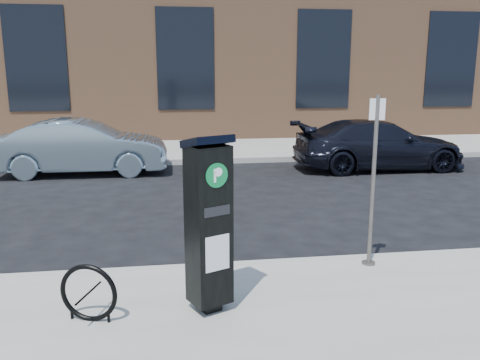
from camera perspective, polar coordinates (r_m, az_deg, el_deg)
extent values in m
plane|color=black|center=(6.93, -1.53, -10.45)|extent=(120.00, 120.00, 0.00)
cube|color=gray|center=(20.52, -6.18, 5.05)|extent=(60.00, 12.00, 0.15)
cube|color=#9E9B93|center=(6.88, -1.51, -9.94)|extent=(60.00, 0.12, 0.16)
cube|color=#9E9B93|center=(14.61, -5.26, 2.07)|extent=(60.00, 0.12, 0.16)
cube|color=#8C5F40|center=(23.39, -6.71, 15.57)|extent=(28.00, 10.00, 8.00)
cube|color=black|center=(18.81, -21.93, 12.51)|extent=(2.00, 0.06, 3.50)
cube|color=black|center=(18.34, -6.14, 13.34)|extent=(2.00, 0.06, 3.50)
cube|color=black|center=(19.20, 9.35, 13.21)|extent=(2.00, 0.06, 3.50)
cube|color=black|center=(21.24, 22.64, 12.35)|extent=(2.00, 0.06, 3.50)
cube|color=black|center=(5.64, -3.42, -13.82)|extent=(0.26, 0.26, 0.10)
cube|color=black|center=(5.31, -3.54, -5.13)|extent=(0.51, 0.48, 1.69)
cube|color=black|center=(5.11, -3.68, 4.35)|extent=(0.56, 0.53, 0.16)
cylinder|color=#085D2B|center=(5.02, -2.63, 0.52)|extent=(0.23, 0.12, 0.25)
cube|color=white|center=(5.02, -2.63, 0.52)|extent=(0.08, 0.04, 0.14)
cube|color=silver|center=(5.25, -2.54, -8.21)|extent=(0.26, 0.12, 0.38)
cube|color=black|center=(5.11, -2.59, -3.52)|extent=(0.27, 0.13, 0.10)
cylinder|color=#4A4441|center=(7.05, 14.22, -9.00)|extent=(0.18, 0.18, 0.03)
cylinder|color=#4A4441|center=(6.73, 14.72, -0.26)|extent=(0.05, 0.05, 2.22)
cube|color=silver|center=(6.60, 15.17, 7.67)|extent=(0.20, 0.05, 0.27)
torus|color=black|center=(5.52, -16.64, -12.06)|extent=(0.60, 0.25, 0.62)
cylinder|color=black|center=(5.71, -18.36, -14.02)|extent=(0.03, 0.03, 0.12)
cylinder|color=black|center=(5.54, -14.54, -14.63)|extent=(0.03, 0.03, 0.12)
imported|color=gray|center=(13.72, -17.25, 3.56)|extent=(4.30, 1.54, 1.41)
imported|color=black|center=(14.29, 15.29, 3.86)|extent=(4.60, 1.87, 1.33)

